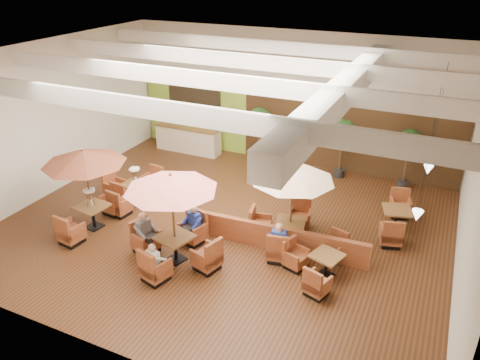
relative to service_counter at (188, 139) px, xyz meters
The scene contains 17 objects.
room 6.78m from the service_counter, 39.88° to the right, with size 14.04×14.00×5.52m.
service_counter is the anchor object (origin of this frame).
booth_divider 8.52m from the service_counter, 42.20° to the right, with size 5.78×0.18×0.80m, color brown.
table_0 7.21m from the service_counter, 85.56° to the right, with size 2.58×2.79×2.79m.
table_1 8.56m from the service_counter, 62.06° to the right, with size 2.90×2.90×2.82m.
table_2 8.55m from the service_counter, 38.34° to the right, with size 2.60×2.72×2.69m.
table_3 5.05m from the service_counter, 83.63° to the right, with size 1.82×2.66×1.55m.
table_4 10.13m from the service_counter, 38.90° to the right, with size 1.75×2.49×0.88m.
table_5 10.01m from the service_counter, 17.82° to the right, with size 1.07×2.71×0.97m.
topiary_0 3.58m from the service_counter, ahead, with size 1.04×1.04×2.41m.
topiary_1 6.99m from the service_counter, ahead, with size 1.03×1.03×2.39m.
topiary_2 9.43m from the service_counter, ahead, with size 1.02×1.02×2.36m.
diner_0 9.38m from the service_counter, 65.03° to the right, with size 0.39×0.35×0.74m.
diner_1 7.56m from the service_counter, 58.39° to the right, with size 0.44×0.40×0.81m.
diner_2 8.03m from the service_counter, 68.61° to the right, with size 0.40×0.46×0.86m.
diner_3 9.13m from the service_counter, 42.92° to the right, with size 0.42×0.35×0.82m.
diner_4 9.13m from the service_counter, 42.92° to the right, with size 0.37×0.30×0.74m.
Camera 1 is at (6.02, -11.89, 8.09)m, focal length 35.00 mm.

